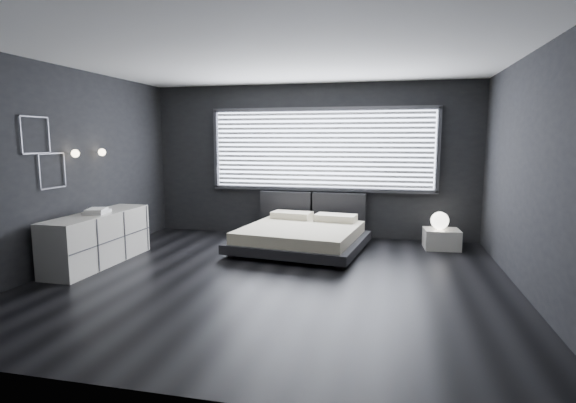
# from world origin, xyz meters

# --- Properties ---
(room) EXTENTS (6.04, 6.00, 2.80)m
(room) POSITION_xyz_m (0.00, 0.00, 1.40)
(room) COLOR black
(room) RESTS_ON ground
(window) EXTENTS (4.14, 0.09, 1.52)m
(window) POSITION_xyz_m (0.20, 2.70, 1.61)
(window) COLOR white
(window) RESTS_ON ground
(headboard) EXTENTS (1.96, 0.16, 0.52)m
(headboard) POSITION_xyz_m (0.05, 2.64, 0.57)
(headboard) COLOR black
(headboard) RESTS_ON ground
(sconce_near) EXTENTS (0.18, 0.11, 0.11)m
(sconce_near) POSITION_xyz_m (-2.88, 0.05, 1.60)
(sconce_near) COLOR silver
(sconce_near) RESTS_ON ground
(sconce_far) EXTENTS (0.18, 0.11, 0.11)m
(sconce_far) POSITION_xyz_m (-2.88, 0.65, 1.60)
(sconce_far) COLOR silver
(sconce_far) RESTS_ON ground
(wall_art_upper) EXTENTS (0.01, 0.48, 0.48)m
(wall_art_upper) POSITION_xyz_m (-2.98, -0.55, 1.85)
(wall_art_upper) COLOR #47474C
(wall_art_upper) RESTS_ON ground
(wall_art_lower) EXTENTS (0.01, 0.48, 0.48)m
(wall_art_lower) POSITION_xyz_m (-2.98, -0.30, 1.38)
(wall_art_lower) COLOR #47474C
(wall_art_lower) RESTS_ON ground
(bed) EXTENTS (2.20, 2.13, 0.51)m
(bed) POSITION_xyz_m (0.05, 1.59, 0.24)
(bed) COLOR black
(bed) RESTS_ON ground
(nightstand) EXTENTS (0.59, 0.50, 0.33)m
(nightstand) POSITION_xyz_m (2.30, 2.19, 0.16)
(nightstand) COLOR silver
(nightstand) RESTS_ON ground
(orb_lamp) EXTENTS (0.29, 0.29, 0.29)m
(orb_lamp) POSITION_xyz_m (2.26, 2.19, 0.47)
(orb_lamp) COLOR white
(orb_lamp) RESTS_ON nightstand
(dresser) EXTENTS (0.55, 1.87, 0.75)m
(dresser) POSITION_xyz_m (-2.65, 0.13, 0.37)
(dresser) COLOR silver
(dresser) RESTS_ON ground
(book_stack) EXTENTS (0.34, 0.41, 0.07)m
(book_stack) POSITION_xyz_m (-2.64, 0.11, 0.78)
(book_stack) COLOR white
(book_stack) RESTS_ON dresser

